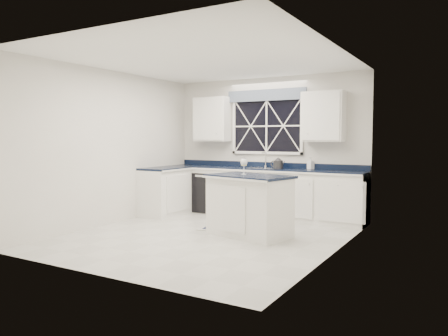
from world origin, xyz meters
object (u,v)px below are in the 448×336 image
Objects in this scene: island at (249,205)px; soap_bottle at (311,163)px; dishwasher at (212,192)px; wine_glass at (244,163)px; kettle at (278,163)px; faucet at (265,159)px.

island is 1.94m from soap_bottle.
wine_glass is at bearing -45.04° from dishwasher.
kettle is at bearing 93.64° from wine_glass.
wine_glass is (-0.13, 0.06, 0.65)m from island.
faucet is 1.38× the size of soap_bottle.
kettle is (1.43, 0.06, 0.63)m from dishwasher.
dishwasher is 1.57m from kettle.
soap_bottle is (0.92, 0.03, -0.05)m from faucet.
dishwasher is 1.31m from faucet.
kettle reaches higher than dishwasher.
kettle is at bearing -164.41° from soap_bottle.
faucet is at bearing 10.02° from dishwasher.
wine_glass is (1.53, -1.54, 0.72)m from dishwasher.
faucet is at bearing 104.07° from wine_glass.
island is (1.66, -1.60, 0.07)m from dishwasher.
wine_glass is (0.43, -1.73, 0.03)m from faucet.
wine_glass is at bearing -75.93° from faucet.
island reaches higher than dishwasher.
soap_bottle reaches higher than dishwasher.
soap_bottle is at bearing 20.14° from kettle.
soap_bottle is (2.02, 0.22, 0.64)m from dishwasher.
kettle is 1.16× the size of wine_glass.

